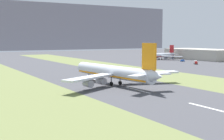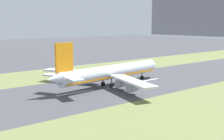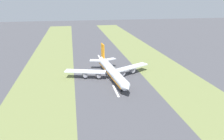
# 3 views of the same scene
# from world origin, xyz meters

# --- Properties ---
(ground_plane) EXTENTS (800.00, 800.00, 0.00)m
(ground_plane) POSITION_xyz_m (0.00, 0.00, 0.00)
(ground_plane) COLOR #424247
(grass_median_west) EXTENTS (40.00, 600.00, 0.01)m
(grass_median_west) POSITION_xyz_m (-45.00, 0.00, 0.00)
(grass_median_west) COLOR olive
(grass_median_west) RESTS_ON ground
(grass_median_east) EXTENTS (40.00, 600.00, 0.01)m
(grass_median_east) POSITION_xyz_m (45.00, 0.00, 0.00)
(grass_median_east) COLOR olive
(grass_median_east) RESTS_ON ground
(centreline_dash_near) EXTENTS (1.20, 18.00, 0.01)m
(centreline_dash_near) POSITION_xyz_m (0.00, -59.12, 0.01)
(centreline_dash_near) COLOR silver
(centreline_dash_near) RESTS_ON ground
(centreline_dash_mid) EXTENTS (1.20, 18.00, 0.01)m
(centreline_dash_mid) POSITION_xyz_m (0.00, -19.12, 0.01)
(centreline_dash_mid) COLOR silver
(centreline_dash_mid) RESTS_ON ground
(centreline_dash_far) EXTENTS (1.20, 18.00, 0.01)m
(centreline_dash_far) POSITION_xyz_m (0.00, 20.88, 0.01)
(centreline_dash_far) COLOR silver
(centreline_dash_far) RESTS_ON ground
(airplane_main_jet) EXTENTS (63.79, 67.21, 20.20)m
(airplane_main_jet) POSITION_xyz_m (-1.09, -1.02, 6.02)
(airplane_main_jet) COLOR silver
(airplane_main_jet) RESTS_ON ground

